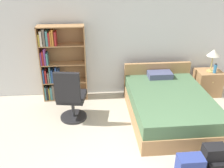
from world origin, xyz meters
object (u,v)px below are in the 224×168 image
(nightstand, at_px, (207,83))
(bookshelf, at_px, (57,64))
(backpack_black, at_px, (214,159))
(table_lamp, at_px, (213,54))
(office_chair, at_px, (71,98))
(bed, at_px, (168,104))
(water_bottle, at_px, (215,69))

(nightstand, bearing_deg, bookshelf, 178.24)
(bookshelf, xyz_separation_m, backpack_black, (2.39, -2.38, -0.63))
(table_lamp, bearing_deg, nightstand, 104.47)
(office_chair, distance_m, nightstand, 3.12)
(bookshelf, distance_m, backpack_black, 3.43)
(nightstand, relative_size, table_lamp, 1.12)
(bookshelf, distance_m, bed, 2.42)
(bed, xyz_separation_m, water_bottle, (1.22, 0.74, 0.40))
(office_chair, xyz_separation_m, water_bottle, (3.06, 0.72, 0.18))
(bookshelf, distance_m, nightstand, 3.36)
(table_lamp, bearing_deg, office_chair, -164.92)
(nightstand, distance_m, table_lamp, 0.69)
(water_bottle, bearing_deg, bookshelf, 176.38)
(table_lamp, bearing_deg, backpack_black, -112.28)
(nightstand, xyz_separation_m, water_bottle, (0.06, -0.11, 0.38))
(table_lamp, distance_m, backpack_black, 2.56)
(office_chair, height_order, backpack_black, office_chair)
(office_chair, distance_m, backpack_black, 2.55)
(office_chair, relative_size, nightstand, 1.88)
(water_bottle, xyz_separation_m, backpack_black, (-0.97, -2.17, -0.48))
(bed, relative_size, table_lamp, 4.05)
(nightstand, bearing_deg, bed, -143.67)
(office_chair, bearing_deg, water_bottle, 13.28)
(backpack_black, bearing_deg, bed, 99.77)
(nightstand, height_order, table_lamp, table_lamp)
(bookshelf, bearing_deg, bed, -23.99)
(nightstand, xyz_separation_m, table_lamp, (0.01, -0.02, 0.69))
(nightstand, height_order, water_bottle, water_bottle)
(office_chair, bearing_deg, nightstand, 15.52)
(office_chair, bearing_deg, table_lamp, 15.08)
(water_bottle, distance_m, backpack_black, 2.42)
(water_bottle, relative_size, backpack_black, 0.54)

